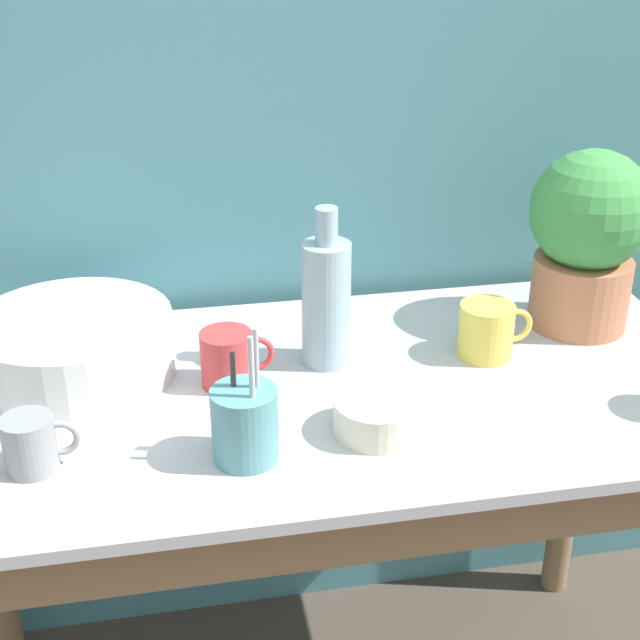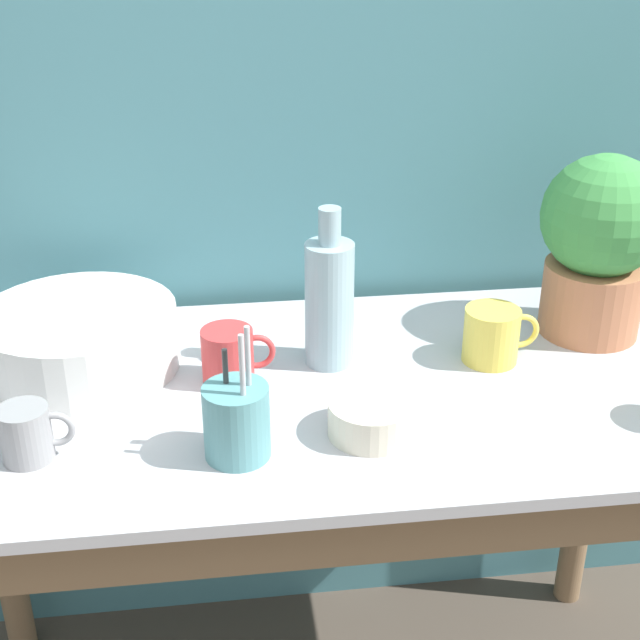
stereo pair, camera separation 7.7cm
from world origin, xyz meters
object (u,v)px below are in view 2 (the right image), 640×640
bottle_tall (329,300)px  mug_yellow (492,335)px  utensil_cup (237,421)px  bowl_wash_large (80,339)px  potted_plant (600,241)px  bowl_small_cream (371,418)px  mug_grey (27,433)px  mug_red (229,356)px

bottle_tall → mug_yellow: size_ratio=2.11×
bottle_tall → utensil_cup: (-0.17, -0.26, -0.06)m
bottle_tall → mug_yellow: 0.29m
bowl_wash_large → potted_plant: bearing=1.2°
bottle_tall → bowl_small_cream: 0.25m
mug_grey → utensil_cup: 0.30m
mug_grey → utensil_cup: utensil_cup is taller
mug_yellow → bowl_small_cream: mug_yellow is taller
bowl_wash_large → mug_red: bowl_wash_large is taller
mug_red → utensil_cup: bearing=-89.0°
bottle_tall → bowl_wash_large: bearing=175.0°
bottle_tall → potted_plant: bearing=6.4°
potted_plant → bowl_wash_large: (-0.90, -0.02, -0.12)m
bowl_small_cream → mug_grey: bearing=-179.9°
mug_yellow → utensil_cup: bearing=-152.8°
potted_plant → mug_red: (-0.65, -0.10, -0.13)m
potted_plant → mug_red: size_ratio=2.72×
mug_red → utensil_cup: 0.21m
mug_yellow → bottle_tall: bearing=173.9°
potted_plant → utensil_cup: size_ratio=1.62×
mug_red → utensil_cup: utensil_cup is taller
bottle_tall → mug_grey: (-0.46, -0.23, -0.07)m
mug_yellow → bowl_wash_large: bearing=174.6°
bottle_tall → utensil_cup: 0.31m
mug_grey → bottle_tall: bearing=26.3°
bowl_small_cream → mug_yellow: bearing=38.9°
potted_plant → bottle_tall: potted_plant is taller
bowl_wash_large → mug_grey: (-0.04, -0.26, -0.01)m
mug_grey → mug_red: 0.34m
mug_grey → mug_yellow: bearing=15.1°
bowl_small_cream → utensil_cup: (-0.20, -0.03, 0.03)m
potted_plant → bowl_small_cream: size_ratio=2.56×
potted_plant → bowl_small_cream: bearing=-148.1°
bowl_wash_large → utensil_cup: utensil_cup is taller
bowl_wash_large → bowl_small_cream: (0.45, -0.26, -0.03)m
potted_plant → bowl_small_cream: potted_plant is taller
mug_red → utensil_cup: (0.00, -0.21, 0.01)m
mug_yellow → utensil_cup: 0.50m
mug_grey → mug_yellow: (0.74, 0.20, 0.01)m
potted_plant → mug_yellow: size_ratio=2.51×
bowl_wash_large → bottle_tall: bearing=-5.0°
mug_grey → mug_yellow: size_ratio=0.81×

